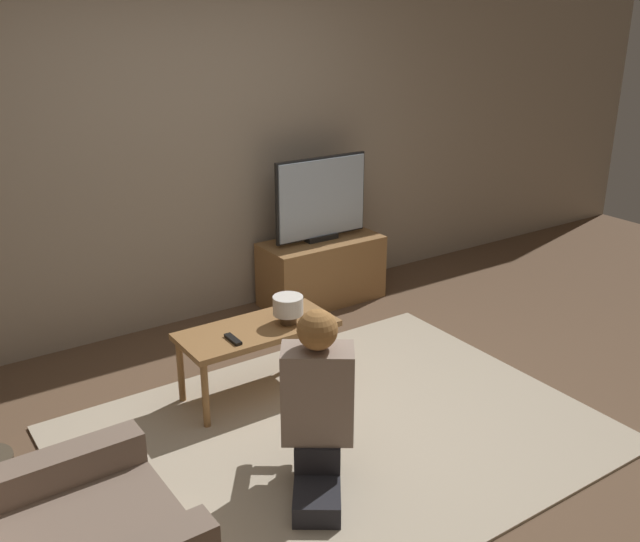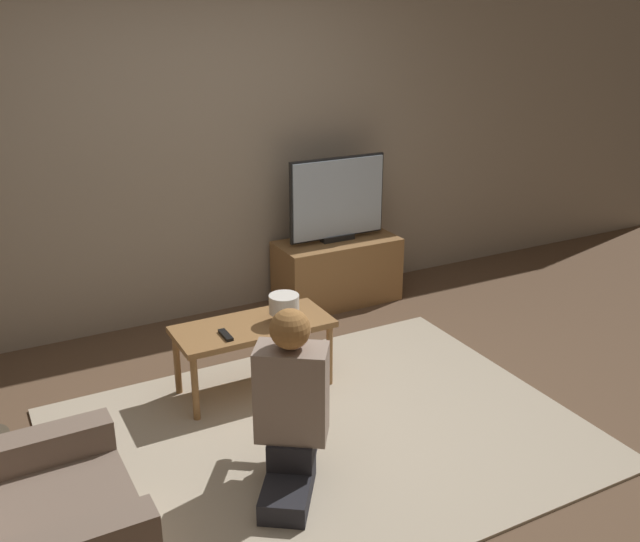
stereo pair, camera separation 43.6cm
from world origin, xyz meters
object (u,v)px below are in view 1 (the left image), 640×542
Objects in this scene: tv at (321,199)px; table_lamp at (288,307)px; coffee_table at (258,335)px; person_kneeling at (317,401)px.

table_lamp is (-0.94, -1.04, -0.29)m from tv.
coffee_table is at bearing 162.95° from table_lamp.
person_kneeling is (-0.19, -0.92, 0.08)m from coffee_table.
tv is 4.39× the size of table_lamp.
person_kneeling is 0.94m from table_lamp.
tv is 0.85× the size of coffee_table.
person_kneeling reaches higher than table_lamp.
person_kneeling is 5.12× the size of table_lamp.
table_lamp is at bearing -132.18° from tv.
table_lamp is at bearing -17.05° from coffee_table.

